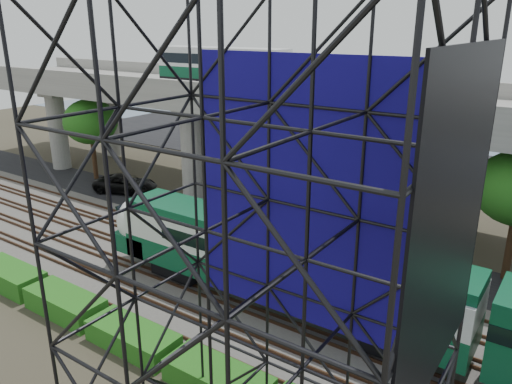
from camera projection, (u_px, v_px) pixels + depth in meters
The scene contains 13 objects.
ground at pixel (181, 300), 26.95m from camera, with size 140.00×140.00×0.00m, color #474233.
ballast_bed at pixel (205, 284), 28.49m from camera, with size 90.00×12.00×0.20m, color slate.
service_road at pixel (283, 236), 35.15m from camera, with size 90.00×5.00×0.08m, color black.
parking_lot at pixel (397, 163), 53.52m from camera, with size 90.00×18.00×0.08m, color black.
harbor_water at pixel (450, 130), 70.73m from camera, with size 140.00×40.00×0.03m, color slate.
rail_tracks at pixel (205, 281), 28.43m from camera, with size 90.00×9.52×0.16m.
commuter_train at pixel (315, 273), 23.85m from camera, with size 29.30×3.06×4.30m.
overpass at pixel (315, 108), 37.22m from camera, with size 80.00×12.00×12.40m.
scaffold_tower at pixel (254, 299), 12.80m from camera, with size 9.36×6.36×15.00m.
hedge_strip at pixel (133, 337), 22.87m from camera, with size 34.60×1.80×1.20m.
trees at pixel (271, 136), 40.32m from camera, with size 40.94×16.94×7.69m.
suv at pixel (126, 184), 43.95m from camera, with size 2.55×5.54×1.54m, color black.
parked_cars at pixel (400, 158), 52.91m from camera, with size 35.33×9.69×1.28m.
Camera 1 is at (16.74, -17.24, 14.15)m, focal length 35.00 mm.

